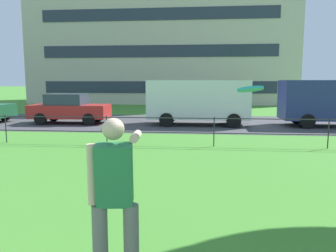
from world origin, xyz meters
TOP-DOWN VIEW (x-y plane):
  - street_strip at (0.00, 17.48)m, footprint 80.00×7.55m
  - park_fence at (0.00, 11.15)m, footprint 33.26×0.04m
  - person_thrower at (0.51, 3.28)m, footprint 0.51×0.81m
  - frisbee at (1.88, 3.64)m, footprint 0.36×0.36m
  - car_red_center at (-5.44, 16.71)m, footprint 4.04×1.88m
  - panel_van_far_right at (1.29, 16.72)m, footprint 5.02×2.14m
  - panel_van_far_left at (7.89, 16.76)m, footprint 5.03×2.16m
  - apartment_building_background at (-2.60, 36.28)m, footprint 26.29×10.85m

SIDE VIEW (x-z plane):
  - street_strip at x=0.00m, z-range 0.00..0.01m
  - park_fence at x=0.00m, z-range 0.17..1.17m
  - car_red_center at x=-5.44m, z-range 0.01..1.55m
  - person_thrower at x=0.51m, z-range 0.08..1.89m
  - panel_van_far_right at x=1.29m, z-range 0.15..2.39m
  - panel_van_far_left at x=7.89m, z-range 0.15..2.39m
  - frisbee at x=1.88m, z-range 2.05..2.13m
  - apartment_building_background at x=-2.60m, z-range 0.01..20.31m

